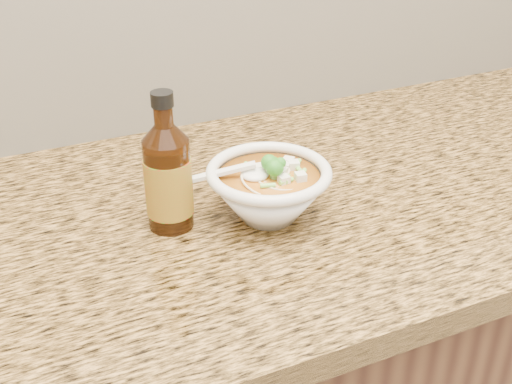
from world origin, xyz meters
name	(u,v)px	position (x,y,z in m)	size (l,w,h in m)	color
counter_slab	(253,209)	(0.00, 1.68, 0.88)	(4.00, 0.68, 0.04)	#A9793E
soup_bowl	(269,192)	(0.00, 1.62, 0.94)	(0.20, 0.18, 0.10)	white
hot_sauce_bottle	(168,178)	(-0.14, 1.65, 0.98)	(0.07, 0.07, 0.20)	#3C1B08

